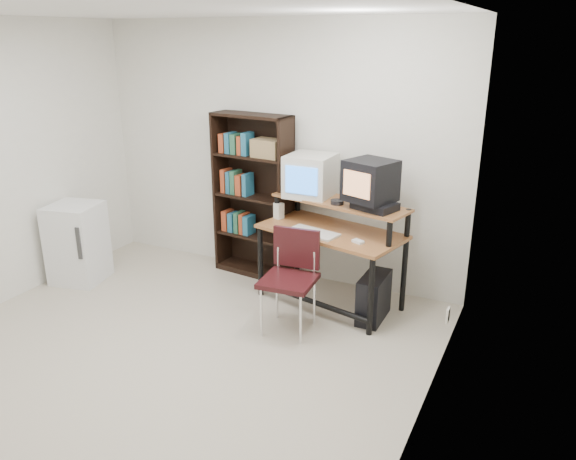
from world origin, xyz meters
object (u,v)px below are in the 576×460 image
at_px(crt_tv, 370,181).
at_px(mini_fridge, 77,243).
at_px(bookshelf, 254,194).
at_px(crt_monitor, 311,176).
at_px(school_chair, 291,270).
at_px(computer_desk, 332,233).
at_px(pc_tower, 374,297).

height_order(crt_tv, mini_fridge, crt_tv).
bearing_deg(mini_fridge, bookshelf, 20.20).
relative_size(crt_monitor, school_chair, 0.50).
distance_m(computer_desk, school_chair, 0.64).
bearing_deg(crt_tv, crt_monitor, -174.59).
distance_m(crt_monitor, school_chair, 1.03).
distance_m(pc_tower, school_chair, 0.82).
xyz_separation_m(crt_monitor, crt_tv, (0.64, -0.17, 0.06)).
relative_size(crt_monitor, pc_tower, 0.97).
xyz_separation_m(pc_tower, mini_fridge, (-3.02, -0.51, 0.20)).
distance_m(crt_tv, school_chair, 1.04).
bearing_deg(school_chair, mini_fridge, 176.64).
bearing_deg(crt_tv, bookshelf, -172.54).
bearing_deg(crt_tv, pc_tower, -31.36).
bearing_deg(crt_tv, mini_fridge, -146.53).
distance_m(computer_desk, crt_tv, 0.63).
relative_size(computer_desk, pc_tower, 3.19).
bearing_deg(pc_tower, bookshelf, 162.00).
bearing_deg(crt_tv, school_chair, -106.40).
relative_size(computer_desk, crt_tv, 2.95).
xyz_separation_m(crt_monitor, mini_fridge, (-2.24, -0.86, -0.76)).
height_order(crt_tv, pc_tower, crt_tv).
height_order(crt_monitor, school_chair, crt_monitor).
bearing_deg(computer_desk, pc_tower, -5.27).
xyz_separation_m(crt_monitor, pc_tower, (0.78, -0.34, -0.96)).
bearing_deg(bookshelf, mini_fridge, -141.19).
height_order(computer_desk, pc_tower, computer_desk).
height_order(computer_desk, bookshelf, bookshelf).
xyz_separation_m(crt_monitor, bookshelf, (-0.69, 0.13, -0.30)).
bearing_deg(school_chair, bookshelf, 128.63).
height_order(pc_tower, bookshelf, bookshelf).
bearing_deg(crt_monitor, pc_tower, -23.95).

